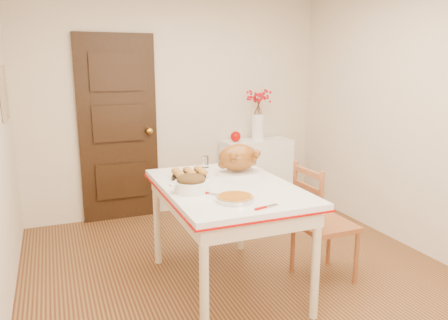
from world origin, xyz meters
name	(u,v)px	position (x,y,z in m)	size (l,w,h in m)	color
floor	(251,285)	(0.00, 0.00, 0.00)	(3.50, 4.00, 0.00)	#461F0F
wall_back	(178,107)	(0.00, 2.00, 1.25)	(3.50, 0.00, 2.50)	beige
wall_right	(431,120)	(1.75, 0.00, 1.25)	(0.00, 4.00, 2.50)	beige
door_back	(118,129)	(-0.70, 1.97, 1.03)	(0.85, 0.06, 2.06)	black
photo_board	(4,93)	(-1.73, 1.20, 1.50)	(0.03, 0.35, 0.45)	tan
sideboard	(256,173)	(0.92, 1.78, 0.42)	(0.83, 0.37, 0.83)	white
kitchen_table	(226,237)	(-0.19, 0.05, 0.42)	(0.96, 1.41, 0.84)	white
chair_oak	(325,222)	(0.61, -0.10, 0.48)	(0.43, 0.43, 0.97)	#9B4E26
berry_vase	(258,113)	(0.93, 1.78, 1.16)	(0.34, 0.34, 0.65)	white
apple	(236,136)	(0.63, 1.78, 0.89)	(0.12, 0.12, 0.12)	#A50400
turkey_platter	(238,159)	(0.03, 0.32, 0.97)	(0.39, 0.31, 0.25)	brown
pumpkin_pie	(235,197)	(-0.29, -0.35, 0.87)	(0.25, 0.25, 0.05)	#934D09
stuffing_dish	(191,183)	(-0.49, -0.02, 0.90)	(0.31, 0.24, 0.12)	brown
rolls_tray	(189,173)	(-0.38, 0.36, 0.88)	(0.27, 0.21, 0.07)	olive
pie_server	(266,207)	(-0.16, -0.54, 0.85)	(0.19, 0.05, 0.01)	silver
carving_knife	(213,194)	(-0.38, -0.15, 0.85)	(0.24, 0.06, 0.01)	silver
drinking_glass	(205,162)	(-0.15, 0.63, 0.89)	(0.06, 0.06, 0.10)	white
shaker_pair	(235,161)	(0.12, 0.60, 0.88)	(0.08, 0.03, 0.08)	white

